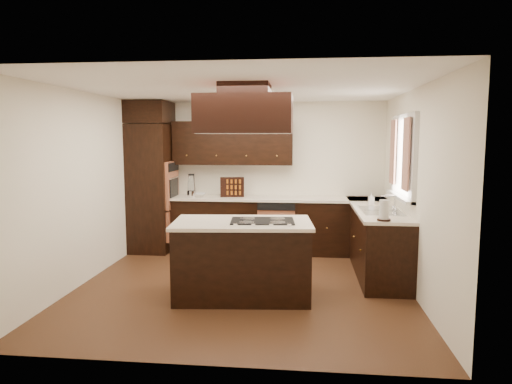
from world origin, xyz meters
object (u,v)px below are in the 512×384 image
oven_column (152,188)px  range_hood (245,115)px  spice_rack (232,187)px  island (242,261)px

oven_column → range_hood: range_hood is taller
oven_column → range_hood: (1.88, -2.25, 1.10)m
spice_rack → island: bearing=-88.0°
range_hood → spice_rack: (-0.53, 2.34, -1.08)m
oven_column → spice_rack: bearing=3.5°
island → range_hood: 1.73m
spice_rack → oven_column: bearing=173.4°
range_hood → oven_column: bearing=129.7°
range_hood → spice_rack: bearing=102.7°
oven_column → island: oven_column is taller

